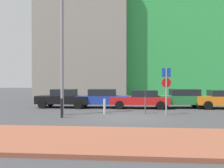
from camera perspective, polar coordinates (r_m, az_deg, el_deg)
The scene contains 13 objects.
ground_plane at distance 14.46m, azimuth 3.38°, elevation -7.67°, with size 120.00×120.00×0.00m, color #38383A.
sidewalk_brick at distance 8.70m, azimuth 2.06°, elevation -12.80°, with size 40.00×4.06×0.14m, color brown.
parked_car_black at distance 19.95m, azimuth -11.10°, elevation -3.23°, with size 4.19×2.05×1.46m.
parked_car_blue at distance 19.45m, azimuth -2.44°, elevation -3.26°, with size 4.35×2.01×1.47m.
parked_car_red at distance 19.21m, azimuth 6.66°, elevation -3.43°, with size 4.46×1.98×1.40m.
parked_car_green at distance 20.02m, azimuth 15.66°, elevation -3.14°, with size 4.04×2.02×1.47m.
parking_sign_post at distance 15.61m, azimuth 12.45°, elevation -0.28°, with size 0.59×0.16×2.93m.
parking_meter at distance 16.01m, azimuth 7.70°, elevation -3.44°, with size 0.18×0.14×1.48m.
street_lamp at distance 15.73m, azimuth -11.47°, elevation 10.52°, with size 0.70×0.36×8.30m.
traffic_bollard_near at distance 15.83m, azimuth -1.75°, elevation -5.20°, with size 0.15×0.15×0.95m, color #B7B7BC.
traffic_bollard_mid at distance 14.46m, azimuth -11.54°, elevation -5.49°, with size 0.14×0.14×1.10m, color black.
building_colorful_midrise at distance 40.02m, azimuth 17.96°, elevation 15.32°, with size 19.56×13.52×24.48m, color green.
building_under_construction at distance 37.52m, azimuth -5.37°, elevation 9.82°, with size 11.68×13.97×16.13m, color gray.
Camera 1 is at (0.48, -14.30, 2.10)m, focal length 39.55 mm.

